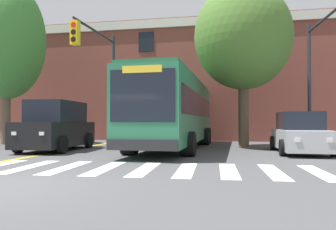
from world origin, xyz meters
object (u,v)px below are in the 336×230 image
Objects in this scene: traffic_light_near_corner at (322,57)px; street_tree_curbside_large at (243,37)px; street_tree_curbside_small at (6,40)px; traffic_light_overhead at (100,65)px; car_black_near_lane at (57,127)px; car_silver_far_lane at (300,134)px; car_grey_behind_bus at (191,129)px; city_bus at (175,111)px.

traffic_light_near_corner is 0.69× the size of street_tree_curbside_large.
street_tree_curbside_large is 0.86× the size of street_tree_curbside_small.
street_tree_curbside_large is (6.89, 2.31, 1.60)m from traffic_light_overhead.
car_black_near_lane is at bearing -160.22° from street_tree_curbside_large.
traffic_light_near_corner is (0.77, -0.59, 3.17)m from car_silver_far_lane.
car_grey_behind_bus is 0.82× the size of traffic_light_overhead.
car_grey_behind_bus is at bearing 70.18° from traffic_light_overhead.
car_silver_far_lane is 5.90m from street_tree_curbside_large.
car_silver_far_lane is at bearing -0.73° from traffic_light_overhead.
car_black_near_lane is at bearing -179.45° from traffic_light_near_corner.
street_tree_curbside_large reaches higher than traffic_light_near_corner.
street_tree_curbside_large is at bearing -63.22° from car_grey_behind_bus.
street_tree_curbside_large reaches higher than car_grey_behind_bus.
street_tree_curbside_large reaches higher than traffic_light_overhead.
car_black_near_lane is 11.36m from car_grey_behind_bus.
car_silver_far_lane is (5.63, -1.40, -1.08)m from city_bus.
car_silver_far_lane is 0.78× the size of traffic_light_overhead.
street_tree_curbside_large is at bearing 18.51° from traffic_light_overhead.
street_tree_curbside_large is at bearing 132.80° from car_silver_far_lane.
traffic_light_near_corner reaches higher than car_black_near_lane.
traffic_light_overhead is (-9.90, 0.70, 0.13)m from traffic_light_near_corner.
city_bus is 2.33× the size of car_black_near_lane.
traffic_light_overhead is at bearing -109.82° from car_grey_behind_bus.
traffic_light_near_corner is (6.40, -1.99, 2.09)m from city_bus.
car_black_near_lane is at bearing -31.85° from street_tree_curbside_small.
car_black_near_lane is at bearing -158.32° from city_bus.
city_bus is at bearing 20.19° from traffic_light_overhead.
city_bus is 1.39× the size of street_tree_curbside_large.
city_bus is 2.40× the size of car_grey_behind_bus.
street_tree_curbside_small is at bearing 161.15° from traffic_light_overhead.
car_grey_behind_bus is 0.58× the size of street_tree_curbside_large.
car_silver_far_lane is 0.47× the size of street_tree_curbside_small.
city_bus is 5.74m from car_black_near_lane.
car_silver_far_lane is 3.31m from traffic_light_near_corner.
city_bus is 7.02m from traffic_light_near_corner.
traffic_light_near_corner reaches higher than car_silver_far_lane.
city_bus is at bearing -5.84° from street_tree_curbside_small.
traffic_light_near_corner is at bearing 0.55° from car_black_near_lane.
car_grey_behind_bus is at bearing 63.08° from car_black_near_lane.
traffic_light_overhead reaches higher than traffic_light_near_corner.
street_tree_curbside_large is (3.39, 1.02, 3.82)m from city_bus.
car_silver_far_lane is 11.06m from car_grey_behind_bus.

